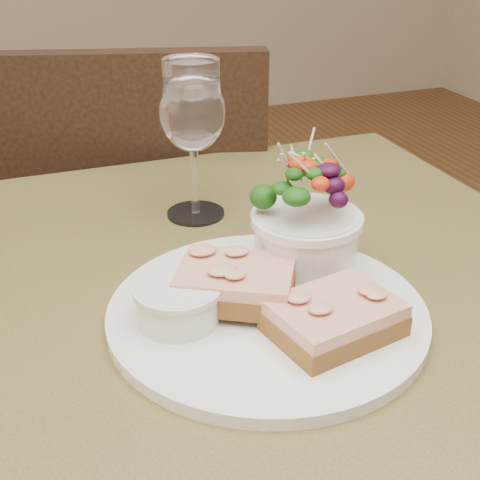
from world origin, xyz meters
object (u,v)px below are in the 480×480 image
object	(u,v)px
cafe_table	(227,386)
ramekin	(178,301)
sandwich_back	(236,283)
dinner_plate	(267,313)
sandwich_front	(334,318)
wine_glass	(193,117)
chair_far	(152,331)
salad_bowl	(307,216)

from	to	relation	value
cafe_table	ramekin	world-z (taller)	ramekin
sandwich_back	dinner_plate	bearing A→B (deg)	-1.08
sandwich_front	sandwich_back	size ratio (longest dim) A/B	0.93
dinner_plate	wine_glass	xyz separation A→B (m)	(0.00, 0.24, 0.12)
sandwich_back	wine_glass	xyz separation A→B (m)	(0.03, 0.22, 0.09)
chair_far	cafe_table	bearing A→B (deg)	101.28
sandwich_front	sandwich_back	distance (m)	0.10
sandwich_back	salad_bowl	bearing A→B (deg)	53.25
dinner_plate	wine_glass	size ratio (longest dim) A/B	1.68
sandwich_front	wine_glass	world-z (taller)	wine_glass
chair_far	dinner_plate	world-z (taller)	chair_far
sandwich_front	cafe_table	bearing A→B (deg)	113.34
ramekin	salad_bowl	world-z (taller)	salad_bowl
dinner_plate	cafe_table	bearing A→B (deg)	125.47
sandwich_front	salad_bowl	xyz separation A→B (m)	(0.02, 0.11, 0.04)
dinner_plate	sandwich_front	bearing A→B (deg)	-55.34
dinner_plate	sandwich_back	xyz separation A→B (m)	(-0.03, 0.02, 0.03)
chair_far	wine_glass	size ratio (longest dim) A/B	5.14
wine_glass	ramekin	bearing A→B (deg)	-110.46
sandwich_front	ramekin	bearing A→B (deg)	140.19
chair_far	sandwich_front	bearing A→B (deg)	107.15
sandwich_front	salad_bowl	bearing A→B (deg)	65.97
sandwich_back	salad_bowl	distance (m)	0.10
dinner_plate	ramekin	size ratio (longest dim) A/B	4.02
dinner_plate	sandwich_back	distance (m)	0.04
dinner_plate	sandwich_front	distance (m)	0.07
sandwich_front	chair_far	bearing A→B (deg)	79.64
chair_far	wine_glass	world-z (taller)	wine_glass
cafe_table	wine_glass	distance (m)	0.30
ramekin	salad_bowl	size ratio (longest dim) A/B	0.58
ramekin	sandwich_front	bearing A→B (deg)	-28.16
salad_bowl	wine_glass	bearing A→B (deg)	107.69
cafe_table	wine_glass	size ratio (longest dim) A/B	4.57
sandwich_back	ramekin	world-z (taller)	sandwich_back
sandwich_front	wine_glass	distance (m)	0.31
chair_far	sandwich_back	size ratio (longest dim) A/B	6.94
chair_far	salad_bowl	bearing A→B (deg)	109.66
cafe_table	ramekin	xyz separation A→B (m)	(-0.05, -0.03, 0.13)
dinner_plate	ramekin	bearing A→B (deg)	174.09
cafe_table	sandwich_back	world-z (taller)	sandwich_back
chair_far	sandwich_back	bearing A→B (deg)	101.59
cafe_table	chair_far	xyz separation A→B (m)	(0.05, 0.62, -0.36)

